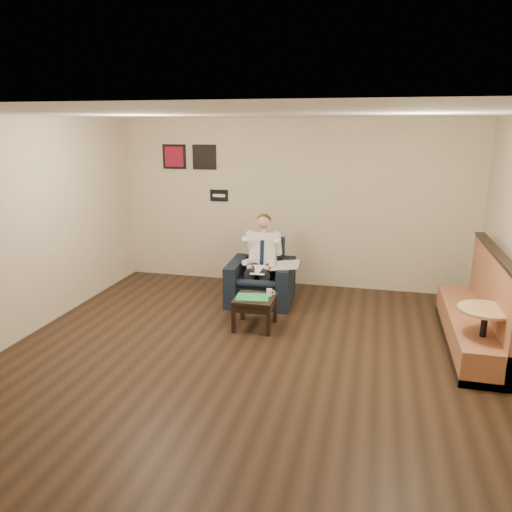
% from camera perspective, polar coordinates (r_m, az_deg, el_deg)
% --- Properties ---
extents(ground, '(6.00, 6.00, 0.00)m').
position_cam_1_polar(ground, '(6.04, -0.83, -11.67)').
color(ground, black).
rests_on(ground, ground).
extents(wall_back, '(6.00, 0.02, 2.80)m').
position_cam_1_polar(wall_back, '(8.44, 4.28, 5.97)').
color(wall_back, beige).
rests_on(wall_back, ground).
extents(wall_front, '(6.00, 0.02, 2.80)m').
position_cam_1_polar(wall_front, '(2.91, -16.25, -12.14)').
color(wall_front, beige).
rests_on(wall_front, ground).
extents(wall_left, '(0.02, 6.00, 2.80)m').
position_cam_1_polar(wall_left, '(6.93, -25.67, 2.60)').
color(wall_left, beige).
rests_on(wall_left, ground).
extents(ceiling, '(6.00, 6.00, 0.02)m').
position_cam_1_polar(ceiling, '(5.40, -0.95, 15.96)').
color(ceiling, white).
rests_on(ceiling, wall_back).
extents(seating_sign, '(0.32, 0.02, 0.20)m').
position_cam_1_polar(seating_sign, '(8.72, -4.24, 6.91)').
color(seating_sign, black).
rests_on(seating_sign, wall_back).
extents(art_print_left, '(0.42, 0.03, 0.42)m').
position_cam_1_polar(art_print_left, '(8.93, -9.31, 11.14)').
color(art_print_left, maroon).
rests_on(art_print_left, wall_back).
extents(art_print_right, '(0.42, 0.03, 0.42)m').
position_cam_1_polar(art_print_right, '(8.73, -5.92, 11.18)').
color(art_print_right, black).
rests_on(art_print_right, wall_back).
extents(armchair, '(1.02, 1.02, 0.94)m').
position_cam_1_polar(armchair, '(7.72, 0.56, -1.90)').
color(armchair, black).
rests_on(armchair, ground).
extents(seated_man, '(0.66, 0.95, 1.29)m').
position_cam_1_polar(seated_man, '(7.56, 0.40, -0.90)').
color(seated_man, white).
rests_on(seated_man, armchair).
extents(lap_papers, '(0.25, 0.33, 0.01)m').
position_cam_1_polar(lap_papers, '(7.48, 0.25, -1.60)').
color(lap_papers, white).
rests_on(lap_papers, seated_man).
extents(newspaper, '(0.46, 0.55, 0.01)m').
position_cam_1_polar(newspaper, '(7.52, 3.38, -1.04)').
color(newspaper, silver).
rests_on(newspaper, armchair).
extents(side_table, '(0.54, 0.54, 0.44)m').
position_cam_1_polar(side_table, '(6.82, -0.12, -6.47)').
color(side_table, black).
rests_on(side_table, ground).
extents(green_folder, '(0.48, 0.37, 0.01)m').
position_cam_1_polar(green_folder, '(6.73, -0.40, -4.73)').
color(green_folder, green).
rests_on(green_folder, side_table).
extents(coffee_mug, '(0.08, 0.08, 0.09)m').
position_cam_1_polar(coffee_mug, '(6.80, 1.53, -4.17)').
color(coffee_mug, white).
rests_on(coffee_mug, side_table).
extents(smartphone, '(0.14, 0.09, 0.01)m').
position_cam_1_polar(smartphone, '(6.87, 0.57, -4.32)').
color(smartphone, black).
rests_on(smartphone, side_table).
extents(banquette, '(0.56, 2.34, 1.20)m').
position_cam_1_polar(banquette, '(6.73, 23.55, -4.60)').
color(banquette, '#9B5D3C').
rests_on(banquette, ground).
extents(cafe_table, '(0.61, 0.61, 0.74)m').
position_cam_1_polar(cafe_table, '(6.18, 24.43, -8.67)').
color(cafe_table, tan).
rests_on(cafe_table, ground).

